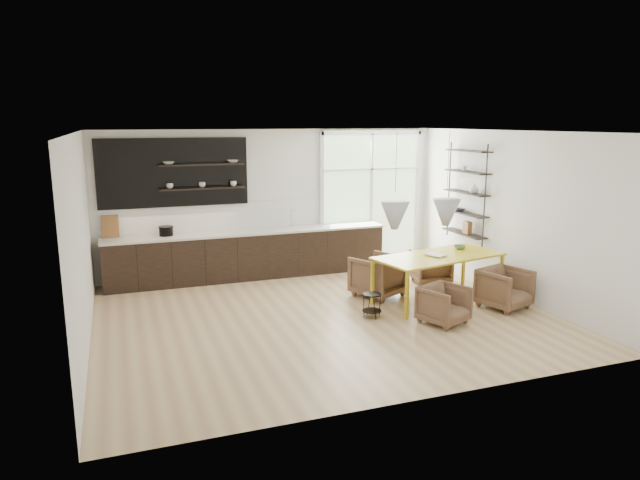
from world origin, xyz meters
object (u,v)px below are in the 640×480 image
(armchair_front_left, at_px, (444,305))
(dining_table, at_px, (439,258))
(armchair_back_left, at_px, (378,276))
(armchair_front_right, at_px, (504,288))
(wire_stool, at_px, (372,302))
(armchair_back_right, at_px, (430,267))

(armchair_front_left, bearing_deg, dining_table, 41.01)
(armchair_back_left, height_order, armchair_front_right, armchair_back_left)
(armchair_front_right, bearing_deg, armchair_front_left, 175.51)
(wire_stool, bearing_deg, armchair_front_right, -7.97)
(armchair_back_left, relative_size, armchair_front_right, 1.10)
(armchair_front_right, bearing_deg, dining_table, 123.68)
(armchair_back_left, height_order, armchair_back_right, armchair_back_left)
(armchair_back_left, distance_m, armchair_back_right, 1.37)
(armchair_front_left, bearing_deg, armchair_back_right, 41.97)
(armchair_back_left, distance_m, wire_stool, 1.17)
(armchair_back_left, bearing_deg, armchair_front_right, 115.56)
(dining_table, xyz_separation_m, armchair_back_right, (0.48, 1.05, -0.44))
(dining_table, xyz_separation_m, armchair_front_left, (-0.49, -1.00, -0.46))
(armchair_front_left, height_order, wire_stool, armchair_front_left)
(armchair_back_left, xyz_separation_m, wire_stool, (-0.59, -1.01, -0.12))
(armchair_front_left, distance_m, armchair_front_right, 1.38)
(dining_table, bearing_deg, wire_stool, -176.81)
(dining_table, xyz_separation_m, armchair_back_left, (-0.83, 0.63, -0.39))
(armchair_back_right, relative_size, armchair_front_left, 1.06)
(armchair_back_left, height_order, armchair_front_left, armchair_back_left)
(dining_table, distance_m, armchair_front_left, 1.20)
(armchair_front_left, relative_size, wire_stool, 1.69)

